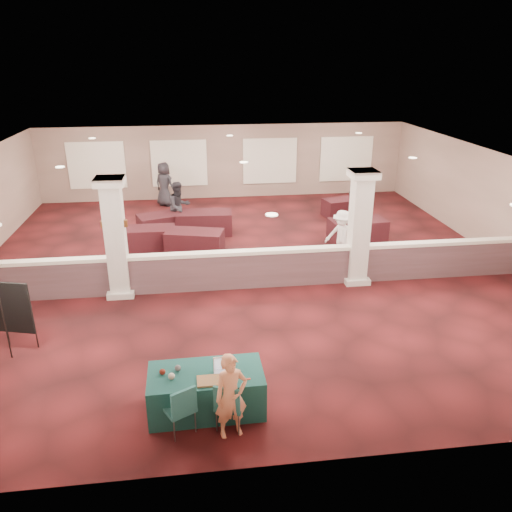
{
  "coord_description": "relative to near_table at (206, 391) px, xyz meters",
  "views": [
    {
      "loc": [
        -1.46,
        -13.95,
        6.01
      ],
      "look_at": [
        0.09,
        -2.0,
        1.13
      ],
      "focal_mm": 35.0,
      "sensor_mm": 36.0,
      "label": 1
    }
  ],
  "objects": [
    {
      "name": "far_table_back_right",
      "position": [
        5.92,
        11.13,
        -0.05
      ],
      "size": [
        1.83,
        1.18,
        0.69
      ],
      "primitive_type": "cube",
      "rotation": [
        0.0,
        0.0,
        0.21
      ],
      "color": "black",
      "rests_on": "ground"
    },
    {
      "name": "near_table",
      "position": [
        0.0,
        0.0,
        0.0
      ],
      "size": [
        2.06,
        1.05,
        0.78
      ],
      "primitive_type": "cube",
      "rotation": [
        0.0,
        0.0,
        0.01
      ],
      "color": "#0E3333",
      "rests_on": "ground"
    },
    {
      "name": "yarn_cream",
      "position": [
        -0.59,
        -0.12,
        0.45
      ],
      "size": [
        0.12,
        0.12,
        0.12
      ],
      "primitive_type": "sphere",
      "color": "beige",
      "rests_on": "near_table"
    },
    {
      "name": "attendee_a",
      "position": [
        -0.59,
        10.07,
        0.52
      ],
      "size": [
        1.0,
        0.88,
        1.82
      ],
      "primitive_type": "imported",
      "rotation": [
        0.0,
        0.0,
        0.57
      ],
      "color": "black",
      "rests_on": "ground"
    },
    {
      "name": "scissors",
      "position": [
        0.7,
        -0.29,
        0.4
      ],
      "size": [
        0.13,
        0.03,
        0.01
      ],
      "primitive_type": "cube",
      "rotation": [
        0.0,
        0.0,
        0.01
      ],
      "color": "#B02412",
      "rests_on": "near_table"
    },
    {
      "name": "attendee_d",
      "position": [
        -1.26,
        13.5,
        0.53
      ],
      "size": [
        1.03,
        0.94,
        1.85
      ],
      "primitive_type": "imported",
      "rotation": [
        0.0,
        0.0,
        2.5
      ],
      "color": "black",
      "rests_on": "ground"
    },
    {
      "name": "column_right",
      "position": [
        4.39,
        5.0,
        1.24
      ],
      "size": [
        0.72,
        0.72,
        3.2
      ],
      "color": "silver",
      "rests_on": "ground"
    },
    {
      "name": "attendee_c",
      "position": [
        6.48,
        11.79,
        0.42
      ],
      "size": [
        0.94,
        1.04,
        1.63
      ],
      "primitive_type": "imported",
      "rotation": [
        0.0,
        0.0,
        0.94
      ],
      "color": "black",
      "rests_on": "ground"
    },
    {
      "name": "ceiling",
      "position": [
        1.39,
        6.5,
        2.81
      ],
      "size": [
        16.0,
        16.0,
        0.02
      ],
      "primitive_type": "cube",
      "color": "white",
      "rests_on": "wall_back"
    },
    {
      "name": "yarn_red",
      "position": [
        -0.75,
        0.04,
        0.45
      ],
      "size": [
        0.11,
        0.11,
        0.11
      ],
      "primitive_type": "sphere",
      "color": "#5B1912",
      "rests_on": "near_table"
    },
    {
      "name": "woman",
      "position": [
        0.39,
        -0.7,
        0.38
      ],
      "size": [
        0.63,
        0.49,
        1.54
      ],
      "primitive_type": "imported",
      "rotation": [
        0.0,
        0.0,
        0.25
      ],
      "color": "#E29662",
      "rests_on": "ground"
    },
    {
      "name": "sconce_right",
      "position": [
        -1.83,
        5.0,
        1.61
      ],
      "size": [
        0.12,
        0.12,
        0.18
      ],
      "color": "brown",
      "rests_on": "column_left"
    },
    {
      "name": "laptop_screen",
      "position": [
        0.32,
        0.07,
        0.53
      ],
      "size": [
        0.35,
        0.02,
        0.24
      ],
      "primitive_type": "cube",
      "rotation": [
        0.0,
        0.0,
        0.01
      ],
      "color": "silver",
      "rests_on": "near_table"
    },
    {
      "name": "knitting",
      "position": [
        0.06,
        -0.27,
        0.41
      ],
      "size": [
        0.43,
        0.33,
        0.03
      ],
      "primitive_type": "cube",
      "rotation": [
        0.0,
        0.0,
        0.01
      ],
      "color": "#B1691C",
      "rests_on": "near_table"
    },
    {
      "name": "wall_front",
      "position": [
        1.39,
        -1.5,
        1.21
      ],
      "size": [
        16.0,
        0.04,
        3.2
      ],
      "primitive_type": "cube",
      "color": "#7E6457",
      "rests_on": "ground"
    },
    {
      "name": "sconce_left",
      "position": [
        -2.39,
        5.0,
        1.61
      ],
      "size": [
        0.12,
        0.12,
        0.18
      ],
      "color": "brown",
      "rests_on": "column_left"
    },
    {
      "name": "far_table_front_center",
      "position": [
        -0.09,
        7.83,
        -0.03
      ],
      "size": [
        1.98,
        1.34,
        0.73
      ],
      "primitive_type": "cube",
      "rotation": [
        0.0,
        0.0,
        -0.26
      ],
      "color": "black",
      "rests_on": "ground"
    },
    {
      "name": "wall_back",
      "position": [
        1.39,
        14.5,
        1.21
      ],
      "size": [
        16.0,
        0.04,
        3.2
      ],
      "primitive_type": "cube",
      "color": "#7E6457",
      "rests_on": "ground"
    },
    {
      "name": "partition_wall",
      "position": [
        1.39,
        5.0,
        0.18
      ],
      "size": [
        15.6,
        0.28,
        1.1
      ],
      "color": "#4F3538",
      "rests_on": "ground"
    },
    {
      "name": "attendee_b",
      "position": [
        4.39,
        6.5,
        0.43
      ],
      "size": [
        1.11,
        1.06,
        1.65
      ],
      "primitive_type": "imported",
      "rotation": [
        0.0,
        0.0,
        -0.72
      ],
      "color": "white",
      "rests_on": "ground"
    },
    {
      "name": "laptop_base",
      "position": [
        0.32,
        -0.05,
        0.4
      ],
      "size": [
        0.36,
        0.25,
        0.02
      ],
      "primitive_type": "cube",
      "rotation": [
        0.0,
        0.0,
        0.01
      ],
      "color": "silver",
      "rests_on": "near_table"
    },
    {
      "name": "far_table_back_center",
      "position": [
        0.28,
        9.7,
        0.01
      ],
      "size": [
        2.02,
        1.1,
        0.8
      ],
      "primitive_type": "cube",
      "rotation": [
        0.0,
        0.0,
        -0.06
      ],
      "color": "black",
      "rests_on": "ground"
    },
    {
      "name": "far_table_back_left",
      "position": [
        -1.11,
        9.75,
        -0.01
      ],
      "size": [
        2.08,
        1.5,
        0.76
      ],
      "primitive_type": "cube",
      "rotation": [
        0.0,
        0.0,
        0.34
      ],
      "color": "black",
      "rests_on": "ground"
    },
    {
      "name": "column_left",
      "position": [
        -2.11,
        5.0,
        1.24
      ],
      "size": [
        0.72,
        0.72,
        3.2
      ],
      "color": "silver",
      "rests_on": "ground"
    },
    {
      "name": "easel_board",
      "position": [
        -4.01,
        2.44,
        0.66
      ],
      "size": [
        0.95,
        0.57,
        1.65
      ],
      "rotation": [
        0.0,
        0.0,
        -0.27
      ],
      "color": "black",
      "rests_on": "ground"
    },
    {
      "name": "yarn_grey",
      "position": [
        -0.49,
        0.12,
        0.45
      ],
      "size": [
        0.11,
        0.11,
        0.11
      ],
      "primitive_type": "sphere",
      "color": "#49494D",
      "rests_on": "near_table"
    },
    {
      "name": "conf_chair_main",
      "position": [
        0.36,
        -0.58,
        0.17
      ],
      "size": [
        0.61,
        0.61,
        0.94
      ],
      "rotation": [
        0.0,
        0.0,
        -0.37
      ],
      "color": "#205A5F",
      "rests_on": "ground"
    },
    {
      "name": "conf_chair_side",
      "position": [
        -0.44,
        -0.58,
        0.17
      ],
      "size": [
        0.65,
        0.65,
        0.96
      ],
      "rotation": [
        0.0,
        0.0,
        0.49
      ],
      "color": "#205A5F",
      "rests_on": "ground"
    },
    {
      "name": "far_table_front_left",
      "position": [
        -1.63,
        8.38,
        -0.03
      ],
      "size": [
        1.81,
        0.92,
        0.73
      ],
      "primitive_type": "cube",
      "rotation": [
        0.0,
        0.0,
        -0.01
      ],
      "color": "black",
      "rests_on": "ground"
    },
    {
      "name": "far_table_front_right",
      "position": [
        5.48,
        8.19,
        -0.01
      ],
      "size": [
        1.99,
        1.14,
        0.77
      ],
      "primitive_type": "cube",
      "rotation": [
        0.0,
        0.0,
        0.1
      ],
      "color": "black",
      "rests_on": "ground"
    },
    {
      "name": "wall_right",
      "position": [
        9.39,
        6.5,
        1.21
      ],
      "size": [
        0.04,
        16.0,
        3.2
      ],
      "primitive_type": "cube",
      "color": "#7E6457",
      "rests_on": "ground"
    },
    {
      "name": "ground",
      "position": [
        1.39,
        6.5,
        -0.39
      ],
      "size": [
        16.0,
        16.0,
        0.0
      ],
      "primitive_type": "plane",
      "color": "#4C1315",
      "rests_on": "ground"
    },
    {
      "name": "screen_glow",
      "position": [
        0.32,
        0.07,
        0.51
      ],
      "size": [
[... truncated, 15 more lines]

